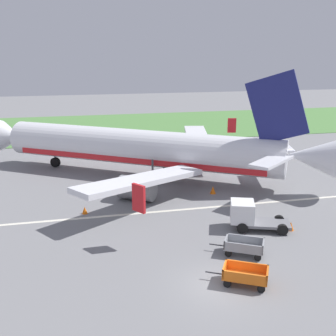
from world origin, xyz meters
TOP-DOWN VIEW (x-y plane):
  - ground_plane at (0.00, 0.00)m, footprint 220.00×220.00m
  - grass_strip at (0.00, 52.76)m, footprint 220.00×28.00m
  - apron_stripe at (0.00, 11.61)m, footprint 120.00×0.36m
  - airplane at (-0.15, 21.44)m, footprint 33.31×28.08m
  - baggage_cart_nearest at (1.55, -0.30)m, footprint 3.46×2.44m
  - baggage_cart_second_in_row at (2.90, 3.05)m, footprint 3.45×2.46m
  - service_truck_beside_carts at (4.86, 6.85)m, footprint 4.76×3.24m
  - traffic_cone_near_plane at (-6.99, 12.58)m, footprint 0.45×0.45m
  - traffic_cone_mid_apron at (4.86, 14.94)m, footprint 0.54×0.54m
  - traffic_cone_by_carts at (7.82, 5.86)m, footprint 0.49×0.49m

SIDE VIEW (x-z plane):
  - ground_plane at x=0.00m, z-range 0.00..0.00m
  - apron_stripe at x=0.00m, z-range 0.00..0.01m
  - grass_strip at x=0.00m, z-range 0.00..0.06m
  - traffic_cone_near_plane at x=-6.99m, z-range 0.00..0.60m
  - traffic_cone_by_carts at x=7.82m, z-range 0.00..0.65m
  - traffic_cone_mid_apron at x=4.86m, z-range 0.00..0.71m
  - baggage_cart_nearest at x=1.55m, z-range 0.07..1.14m
  - baggage_cart_second_in_row at x=2.90m, z-range 0.07..1.14m
  - service_truck_beside_carts at x=4.86m, z-range 0.05..2.15m
  - airplane at x=-0.15m, z-range -2.62..8.72m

